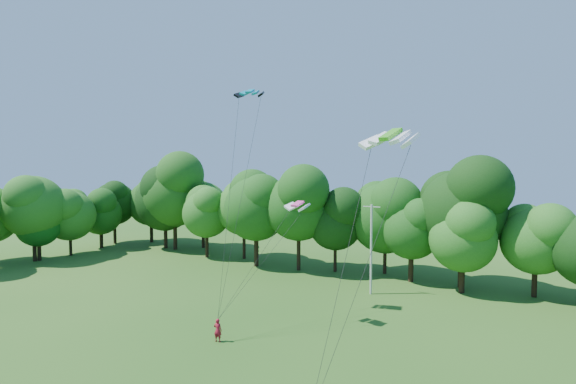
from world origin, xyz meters
The scene contains 8 objects.
utility_pole centered at (-0.16, 29.89, 4.44)m, with size 1.73×0.22×8.66m.
kite_flyer_left centered at (-4.43, 13.00, 0.83)m, with size 0.61×0.40×1.66m, color #A5152A.
kite_teal centered at (-6.87, 19.84, 18.58)m, with size 2.65×1.83×0.51m.
kite_green centered at (8.45, 11.94, 13.96)m, with size 3.22×2.03×0.72m.
kite_pink centered at (-1.72, 19.18, 9.42)m, with size 2.10×1.20×0.44m.
tree_back_west centered at (-33.25, 35.29, 9.36)m, with size 10.30×10.30×14.98m.
tree_back_center centered at (6.48, 37.15, 8.49)m, with size 9.35×9.35×13.59m.
tree_flank_west centered at (-42.13, 20.17, 5.58)m, with size 6.15×6.15×8.94m.
Camera 1 is at (16.77, -9.95, 12.42)m, focal length 28.00 mm.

